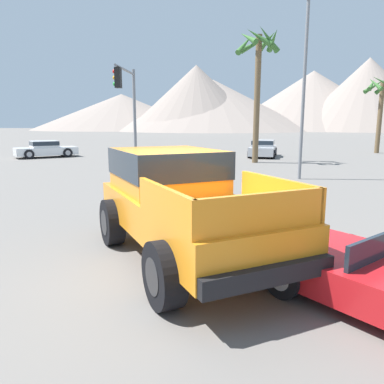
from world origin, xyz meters
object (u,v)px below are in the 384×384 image
Objects in this scene: palm_tree_tall at (382,95)px; parked_car_white at (46,149)px; traffic_light_main at (127,99)px; street_lamp_post at (305,64)px; parked_car_silver at (263,148)px; orange_pickup_truck at (179,197)px; palm_tree_short at (258,64)px.

parked_car_white is at bearing -166.36° from palm_tree_tall.
street_lamp_post is at bearing 76.63° from traffic_light_main.
traffic_light_main is (7.98, -7.13, 3.02)m from parked_car_white.
traffic_light_main is 21.75m from palm_tree_tall.
parked_car_silver is at bearing 59.39° from parked_car_white.
parked_car_silver is 0.71× the size of palm_tree_tall.
orange_pickup_truck is at bearing -5.45° from parked_car_white.
palm_tree_short is at bearing -141.35° from palm_tree_tall.
orange_pickup_truck reaches higher than parked_car_white.
palm_tree_tall reaches higher than parked_car_white.
orange_pickup_truck is 12.88m from traffic_light_main.
parked_car_silver is at bearing 78.64° from palm_tree_short.
street_lamp_post reaches higher than parked_car_white.
street_lamp_post reaches higher than palm_tree_short.
traffic_light_main is at bearing -144.20° from palm_tree_short.
parked_car_silver is 1.01× the size of parked_car_white.
parked_car_white is 0.55× the size of palm_tree_short.
traffic_light_main is 8.47m from street_lamp_post.
palm_tree_short is at bearing 101.77° from street_lamp_post.
palm_tree_tall is at bearing -146.73° from parked_car_silver.
orange_pickup_truck reaches higher than parked_car_silver.
palm_tree_short is (6.74, 4.86, 2.27)m from traffic_light_main.
palm_tree_tall is (9.07, 15.18, -0.24)m from street_lamp_post.
orange_pickup_truck is 1.02× the size of traffic_light_main.
street_lamp_post is at bearing -78.23° from palm_tree_short.
orange_pickup_truck is at bearing -112.18° from street_lamp_post.
palm_tree_short is (-1.42, 6.80, 1.03)m from street_lamp_post.
orange_pickup_truck is 21.32m from parked_car_silver.
orange_pickup_truck is 0.67× the size of palm_tree_short.
traffic_light_main is (-7.58, -9.06, 3.02)m from parked_car_silver.
street_lamp_post is at bearing -120.85° from palm_tree_tall.
traffic_light_main is 8.61m from palm_tree_short.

